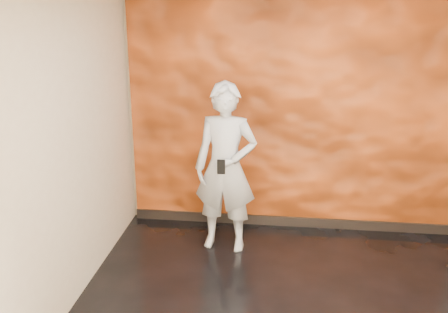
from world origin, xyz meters
The scene contains 5 objects.
room centered at (0.00, 0.00, 1.40)m, with size 4.02×4.02×2.81m.
feature_wall centered at (0.00, 1.96, 1.38)m, with size 3.90×0.06×2.75m, color orange.
baseboard centered at (0.00, 1.92, 0.06)m, with size 3.90×0.04×0.12m, color black.
man centered at (-0.73, 1.31, 0.95)m, with size 0.69×0.45×1.89m, color #999FA7.
phone centered at (-0.74, 1.02, 1.06)m, with size 0.08×0.02×0.16m, color black.
Camera 1 is at (-0.12, -3.79, 2.76)m, focal length 40.00 mm.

